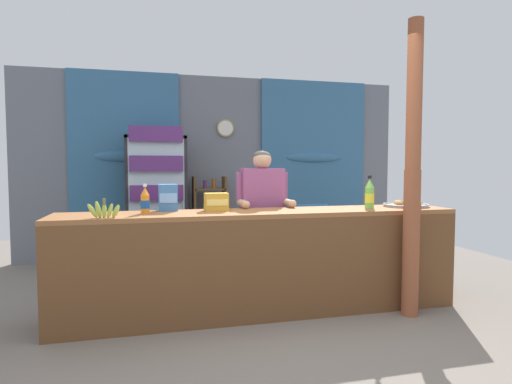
{
  "coord_description": "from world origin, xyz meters",
  "views": [
    {
      "loc": [
        -0.97,
        -3.16,
        1.35
      ],
      "look_at": [
        0.02,
        0.81,
        1.1
      ],
      "focal_mm": 29.23,
      "sensor_mm": 36.0,
      "label": 1
    }
  ],
  "objects_px": {
    "timber_post": "(413,176)",
    "soda_bottle_lime_soda": "(369,194)",
    "snack_box_biscuit": "(168,197)",
    "bottle_shelf_rack": "(210,216)",
    "plastic_lawn_chair": "(309,231)",
    "drink_fridge": "(157,191)",
    "soda_bottle_orange_soda": "(145,201)",
    "banana_bunch": "(104,210)",
    "stall_counter": "(266,252)",
    "pastry_tray": "(406,205)",
    "snack_box_choco_powder": "(216,202)",
    "shopkeeper": "(262,205)"
  },
  "relations": [
    {
      "from": "soda_bottle_lime_soda",
      "to": "snack_box_biscuit",
      "type": "height_order",
      "value": "soda_bottle_lime_soda"
    },
    {
      "from": "stall_counter",
      "to": "drink_fridge",
      "type": "relative_size",
      "value": 1.96
    },
    {
      "from": "shopkeeper",
      "to": "snack_box_choco_powder",
      "type": "bearing_deg",
      "value": -145.89
    },
    {
      "from": "timber_post",
      "to": "snack_box_choco_powder",
      "type": "xyz_separation_m",
      "value": [
        -1.69,
        0.52,
        -0.24
      ]
    },
    {
      "from": "soda_bottle_orange_soda",
      "to": "banana_bunch",
      "type": "distance_m",
      "value": 0.4
    },
    {
      "from": "timber_post",
      "to": "soda_bottle_orange_soda",
      "type": "distance_m",
      "value": 2.37
    },
    {
      "from": "stall_counter",
      "to": "soda_bottle_lime_soda",
      "type": "relative_size",
      "value": 11.35
    },
    {
      "from": "pastry_tray",
      "to": "snack_box_choco_powder",
      "type": "bearing_deg",
      "value": 177.93
    },
    {
      "from": "snack_box_biscuit",
      "to": "banana_bunch",
      "type": "relative_size",
      "value": 0.92
    },
    {
      "from": "stall_counter",
      "to": "plastic_lawn_chair",
      "type": "bearing_deg",
      "value": 57.44
    },
    {
      "from": "pastry_tray",
      "to": "timber_post",
      "type": "bearing_deg",
      "value": -118.23
    },
    {
      "from": "soda_bottle_lime_soda",
      "to": "pastry_tray",
      "type": "xyz_separation_m",
      "value": [
        0.45,
        0.06,
        -0.12
      ]
    },
    {
      "from": "banana_bunch",
      "to": "snack_box_choco_powder",
      "type": "bearing_deg",
      "value": 18.42
    },
    {
      "from": "stall_counter",
      "to": "plastic_lawn_chair",
      "type": "relative_size",
      "value": 4.25
    },
    {
      "from": "timber_post",
      "to": "drink_fridge",
      "type": "distance_m",
      "value": 3.35
    },
    {
      "from": "soda_bottle_lime_soda",
      "to": "snack_box_biscuit",
      "type": "relative_size",
      "value": 1.32
    },
    {
      "from": "plastic_lawn_chair",
      "to": "soda_bottle_lime_soda",
      "type": "xyz_separation_m",
      "value": [
        0.03,
        -1.54,
        0.59
      ]
    },
    {
      "from": "bottle_shelf_rack",
      "to": "snack_box_biscuit",
      "type": "height_order",
      "value": "bottle_shelf_rack"
    },
    {
      "from": "timber_post",
      "to": "soda_bottle_lime_soda",
      "type": "distance_m",
      "value": 0.47
    },
    {
      "from": "stall_counter",
      "to": "pastry_tray",
      "type": "height_order",
      "value": "pastry_tray"
    },
    {
      "from": "timber_post",
      "to": "plastic_lawn_chair",
      "type": "height_order",
      "value": "timber_post"
    },
    {
      "from": "bottle_shelf_rack",
      "to": "shopkeeper",
      "type": "distance_m",
      "value": 1.9
    },
    {
      "from": "bottle_shelf_rack",
      "to": "timber_post",
      "type": "bearing_deg",
      "value": -61.77
    },
    {
      "from": "stall_counter",
      "to": "soda_bottle_lime_soda",
      "type": "distance_m",
      "value": 1.18
    },
    {
      "from": "soda_bottle_orange_soda",
      "to": "snack_box_choco_powder",
      "type": "distance_m",
      "value": 0.64
    },
    {
      "from": "bottle_shelf_rack",
      "to": "soda_bottle_lime_soda",
      "type": "relative_size",
      "value": 3.74
    },
    {
      "from": "drink_fridge",
      "to": "snack_box_biscuit",
      "type": "distance_m",
      "value": 1.88
    },
    {
      "from": "bottle_shelf_rack",
      "to": "soda_bottle_lime_soda",
      "type": "xyz_separation_m",
      "value": [
        1.25,
        -2.34,
        0.45
      ]
    },
    {
      "from": "snack_box_choco_powder",
      "to": "banana_bunch",
      "type": "distance_m",
      "value": 1.0
    },
    {
      "from": "timber_post",
      "to": "snack_box_biscuit",
      "type": "xyz_separation_m",
      "value": [
        -2.12,
        0.63,
        -0.2
      ]
    },
    {
      "from": "shopkeeper",
      "to": "timber_post",
      "type": "bearing_deg",
      "value": -37.17
    },
    {
      "from": "timber_post",
      "to": "drink_fridge",
      "type": "height_order",
      "value": "timber_post"
    },
    {
      "from": "pastry_tray",
      "to": "bottle_shelf_rack",
      "type": "bearing_deg",
      "value": 126.78
    },
    {
      "from": "timber_post",
      "to": "bottle_shelf_rack",
      "type": "distance_m",
      "value": 3.15
    },
    {
      "from": "bottle_shelf_rack",
      "to": "pastry_tray",
      "type": "height_order",
      "value": "bottle_shelf_rack"
    },
    {
      "from": "snack_box_choco_powder",
      "to": "timber_post",
      "type": "bearing_deg",
      "value": -16.98
    },
    {
      "from": "stall_counter",
      "to": "drink_fridge",
      "type": "xyz_separation_m",
      "value": [
        -0.93,
        2.23,
        0.44
      ]
    },
    {
      "from": "bottle_shelf_rack",
      "to": "plastic_lawn_chair",
      "type": "bearing_deg",
      "value": -33.1
    },
    {
      "from": "stall_counter",
      "to": "timber_post",
      "type": "bearing_deg",
      "value": -12.54
    },
    {
      "from": "soda_bottle_lime_soda",
      "to": "soda_bottle_orange_soda",
      "type": "distance_m",
      "value": 2.12
    },
    {
      "from": "pastry_tray",
      "to": "plastic_lawn_chair",
      "type": "bearing_deg",
      "value": 107.77
    },
    {
      "from": "stall_counter",
      "to": "pastry_tray",
      "type": "xyz_separation_m",
      "value": [
        1.52,
        0.16,
        0.37
      ]
    },
    {
      "from": "drink_fridge",
      "to": "soda_bottle_orange_soda",
      "type": "xyz_separation_m",
      "value": [
        -0.12,
        -2.07,
        0.03
      ]
    },
    {
      "from": "timber_post",
      "to": "plastic_lawn_chair",
      "type": "relative_size",
      "value": 3.07
    },
    {
      "from": "timber_post",
      "to": "snack_box_biscuit",
      "type": "bearing_deg",
      "value": 163.45
    },
    {
      "from": "pastry_tray",
      "to": "soda_bottle_orange_soda",
      "type": "bearing_deg",
      "value": -179.96
    },
    {
      "from": "stall_counter",
      "to": "banana_bunch",
      "type": "relative_size",
      "value": 13.75
    },
    {
      "from": "plastic_lawn_chair",
      "to": "banana_bunch",
      "type": "height_order",
      "value": "banana_bunch"
    },
    {
      "from": "timber_post",
      "to": "shopkeeper",
      "type": "height_order",
      "value": "timber_post"
    },
    {
      "from": "plastic_lawn_chair",
      "to": "soda_bottle_orange_soda",
      "type": "relative_size",
      "value": 3.36
    }
  ]
}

